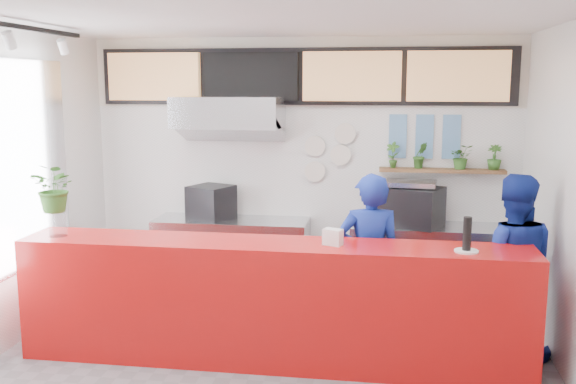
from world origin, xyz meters
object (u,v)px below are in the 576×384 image
Objects in this scene: service_counter at (272,303)px; staff_right at (511,265)px; panini_oven at (211,202)px; staff_center at (369,261)px; pepper_mill at (467,234)px; espresso_machine at (410,206)px.

staff_right is (2.12, 0.50, 0.29)m from service_counter.
panini_oven is 0.26× the size of staff_center.
panini_oven is 3.28m from pepper_mill.
espresso_machine is at bearing 23.92° from panini_oven.
service_counter is at bearing 21.94° from staff_center.
service_counter is 2.67× the size of staff_right.
staff_center is at bearing 145.42° from pepper_mill.
staff_right reaches higher than service_counter.
espresso_machine is 2.42× the size of pepper_mill.
espresso_machine is 0.40× the size of staff_right.
staff_center is (-0.41, -1.31, -0.29)m from espresso_machine.
espresso_machine is at bearing 55.21° from service_counter.
pepper_mill is at bearing -2.42° from service_counter.
service_counter is 10.32× the size of panini_oven.
espresso_machine is at bearing 101.93° from pepper_mill.
service_counter is 2.26m from espresso_machine.
pepper_mill reaches higher than espresso_machine.
pepper_mill reaches higher than panini_oven.
service_counter is 2.20m from staff_right.
staff_right reaches higher than pepper_mill.
staff_right is at bearing 172.67° from staff_center.
service_counter is at bearing -101.71° from espresso_machine.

